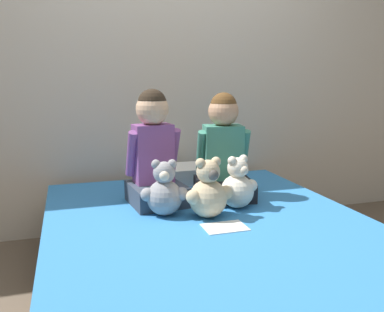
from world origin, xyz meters
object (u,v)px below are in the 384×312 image
Objects in this scene: bed at (211,259)px; pillow_at_headboard at (171,175)px; teddy_bear_between_children at (208,192)px; teddy_bear_held_by_right_child at (238,186)px; child_on_left at (154,152)px; teddy_bear_held_by_left_child at (164,192)px; sign_card at (225,227)px; child_on_right at (223,152)px.

bed is 4.14× the size of pillow_at_headboard.
bed is 0.35m from teddy_bear_between_children.
bed is 6.33× the size of teddy_bear_between_children.
teddy_bear_held_by_right_child reaches higher than pillow_at_headboard.
teddy_bear_held_by_left_child is (0.00, -0.24, -0.17)m from child_on_left.
pillow_at_headboard is 0.93m from sign_card.
child_on_left reaches higher than sign_card.
child_on_left reaches higher than teddy_bear_held_by_left_child.
bed is 0.23m from sign_card.
child_on_right reaches higher than teddy_bear_between_children.
child_on_left is 2.19× the size of teddy_bear_held_by_left_child.
teddy_bear_held_by_left_child is 0.95× the size of teddy_bear_between_children.
pillow_at_headboard is at bearing 92.25° from sign_card.
bed is 0.42m from teddy_bear_held_by_left_child.
child_on_right is (0.22, 0.41, 0.48)m from bed.
teddy_bear_between_children reaches higher than pillow_at_headboard.
bed is 6.69× the size of teddy_bear_held_by_left_child.
child_on_left is (-0.20, 0.41, 0.50)m from bed.
bed is at bearing -70.46° from child_on_left.
teddy_bear_held_by_left_child is at bearing -141.07° from child_on_right.
teddy_bear_held_by_left_child is 0.38m from sign_card.
teddy_bear_held_by_right_child is at bearing -71.37° from pillow_at_headboard.
child_on_right is at bearing 61.53° from bed.
teddy_bear_held_by_right_child is (0.42, 0.00, -0.00)m from teddy_bear_held_by_left_child.
teddy_bear_held_by_right_child is (0.22, 0.18, 0.33)m from bed.
teddy_bear_held_by_left_child reaches higher than bed.
child_on_right is 0.28m from teddy_bear_held_by_right_child.
teddy_bear_between_children is at bearing -89.26° from pillow_at_headboard.
child_on_right is 0.43m from teddy_bear_between_children.
teddy_bear_between_children is at bearing -12.81° from teddy_bear_held_by_left_child.
sign_card is (-0.18, -0.27, -0.12)m from teddy_bear_held_by_right_child.
pillow_at_headboard is (-0.22, 0.65, -0.07)m from teddy_bear_held_by_right_child.
teddy_bear_between_children is 0.76m from pillow_at_headboard.
teddy_bear_between_children is 0.65× the size of pillow_at_headboard.
teddy_bear_between_children is at bearing 98.91° from sign_card.
child_on_right is 2.13× the size of teddy_bear_held_by_right_child.
child_on_left is 0.52m from pillow_at_headboard.
child_on_right is at bearing 70.81° from teddy_bear_held_by_right_child.
pillow_at_headboard is (0.20, 0.42, -0.25)m from child_on_left.
pillow_at_headboard is (-0.22, 0.42, -0.22)m from child_on_right.
child_on_right is 1.99× the size of teddy_bear_between_children.
pillow_at_headboard reaches higher than bed.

